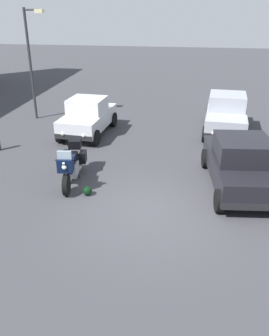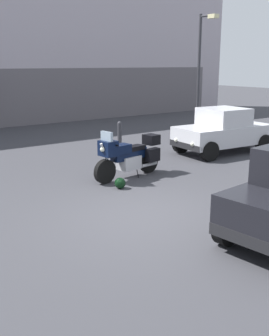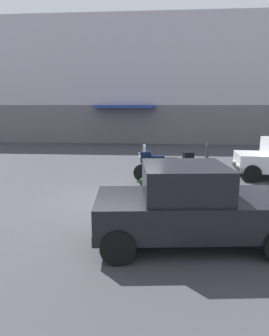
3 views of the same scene
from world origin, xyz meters
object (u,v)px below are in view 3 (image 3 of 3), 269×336
at_px(motorcycle, 165,165).
at_px(helmet, 143,181).
at_px(car_wagon_end, 189,206).
at_px(bollard_curbside, 207,153).

height_order(motorcycle, helmet, motorcycle).
bearing_deg(motorcycle, car_wagon_end, 86.55).
height_order(helmet, car_wagon_end, car_wagon_end).
bearing_deg(helmet, car_wagon_end, -75.32).
bearing_deg(motorcycle, helmet, 34.79).
bearing_deg(helmet, bollard_curbside, 56.12).
bearing_deg(motorcycle, bollard_curbside, -128.01).
xyz_separation_m(car_wagon_end, bollard_curbside, (1.75, 8.75, -0.29)).
relative_size(helmet, bollard_curbside, 0.29).
xyz_separation_m(motorcycle, car_wagon_end, (0.37, -5.13, 0.19)).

